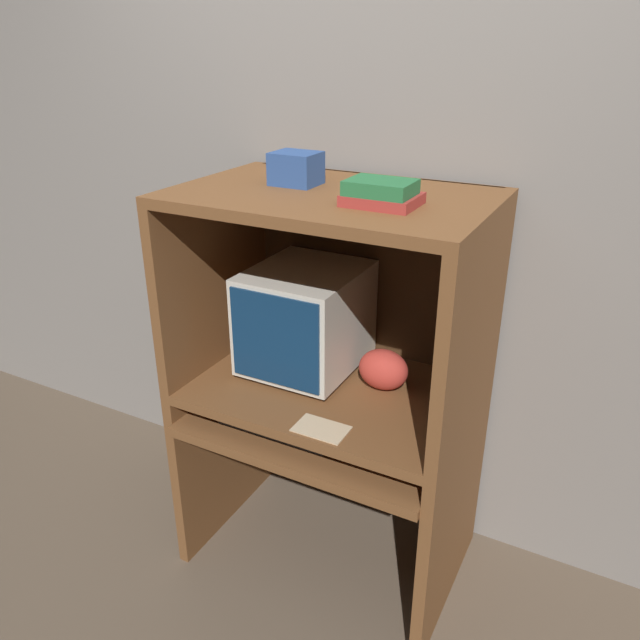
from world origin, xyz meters
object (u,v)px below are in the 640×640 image
(mouse, at_px, (348,442))
(storage_box, at_px, (296,168))
(keyboard, at_px, (280,425))
(crt_monitor, at_px, (306,318))
(snack_bag, at_px, (383,369))
(book_stack, at_px, (381,193))

(mouse, bearing_deg, storage_box, 146.36)
(keyboard, relative_size, storage_box, 2.80)
(mouse, bearing_deg, crt_monitor, 140.95)
(keyboard, xyz_separation_m, storage_box, (-0.04, 0.21, 0.85))
(crt_monitor, xyz_separation_m, keyboard, (0.03, -0.25, -0.30))
(keyboard, relative_size, mouse, 7.02)
(keyboard, distance_m, mouse, 0.25)
(crt_monitor, relative_size, snack_bag, 2.48)
(storage_box, bearing_deg, snack_bag, 4.58)
(mouse, bearing_deg, keyboard, -176.27)
(crt_monitor, distance_m, book_stack, 0.65)
(keyboard, height_order, mouse, same)
(keyboard, relative_size, snack_bag, 2.34)
(crt_monitor, xyz_separation_m, mouse, (0.29, -0.23, -0.30))
(snack_bag, distance_m, book_stack, 0.67)
(snack_bag, relative_size, book_stack, 0.86)
(book_stack, bearing_deg, mouse, -128.53)
(crt_monitor, xyz_separation_m, storage_box, (-0.01, -0.04, 0.54))
(book_stack, bearing_deg, storage_box, 160.09)
(mouse, xyz_separation_m, book_stack, (0.06, 0.07, 0.83))
(book_stack, xyz_separation_m, storage_box, (-0.35, 0.13, 0.02))
(crt_monitor, height_order, keyboard, crt_monitor)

